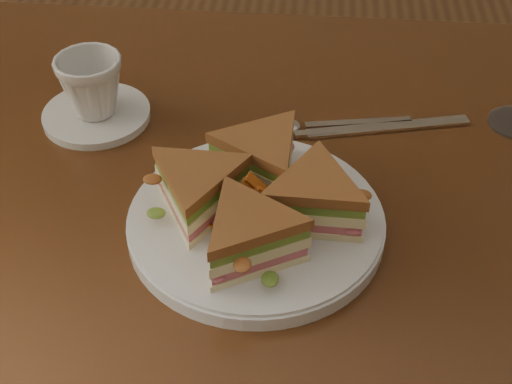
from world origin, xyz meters
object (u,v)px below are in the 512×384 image
plate (256,223)px  knife (376,129)px  table (268,253)px  spoon (300,125)px  saucer (97,115)px  coffee_cup (91,86)px  sandwich_wedges (256,196)px

plate → knife: bearing=54.5°
table → spoon: (0.03, 0.12, 0.10)m
knife → plate: bearing=-139.3°
plate → saucer: (-0.21, 0.17, -0.00)m
spoon → coffee_cup: bearing=169.9°
sandwich_wedges → spoon: bearing=78.3°
table → coffee_cup: 0.29m
sandwich_wedges → coffee_cup: size_ratio=2.94×
knife → coffee_cup: coffee_cup is taller
table → sandwich_wedges: size_ratio=5.14×
spoon → saucer: same height
table → saucer: saucer is taller
plate → sandwich_wedges: sandwich_wedges is taller
sandwich_wedges → knife: bearing=54.5°
table → saucer: size_ratio=9.17×
sandwich_wedges → knife: size_ratio=1.10×
spoon → knife: size_ratio=0.86×
table → saucer: (-0.22, 0.11, 0.10)m
coffee_cup → spoon: bearing=-19.7°
plate → saucer: 0.27m
sandwich_wedges → saucer: size_ratio=1.78×
knife → table: bearing=-148.4°
table → knife: bearing=45.4°
spoon → coffee_cup: size_ratio=2.29×
knife → saucer: 0.34m
table → knife: (0.12, 0.12, 0.10)m
sandwich_wedges → coffee_cup: coffee_cup is taller
table → sandwich_wedges: bearing=-98.8°
table → spoon: bearing=76.9°
saucer → coffee_cup: coffee_cup is taller
plate → knife: plate is taller
plate → saucer: plate is taller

